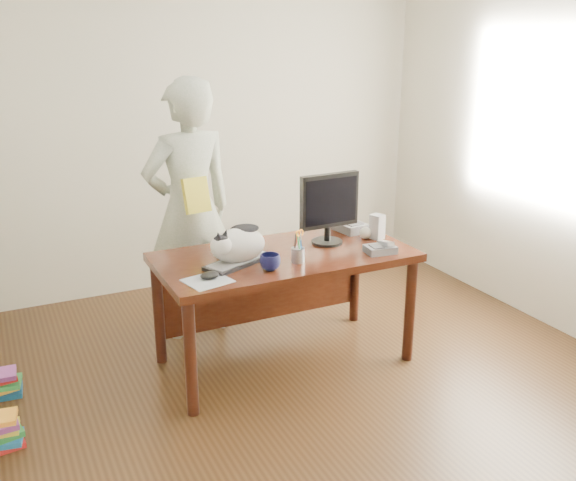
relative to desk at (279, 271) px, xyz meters
The scene contains 17 objects.
room 1.01m from the desk, 90.00° to the right, with size 4.50×4.50×4.50m.
desk is the anchor object (origin of this frame).
keyboard 0.39m from the desk, 159.17° to the right, with size 0.48×0.34×0.03m.
cat 0.46m from the desk, 158.70° to the right, with size 0.41×0.33×0.25m.
monitor 0.54m from the desk, ahead, with size 0.42×0.21×0.47m.
pen_cup 0.33m from the desk, 88.51° to the right, with size 0.10×0.10×0.20m.
mousepad 0.69m from the desk, 151.78° to the right, with size 0.28×0.26×0.01m.
mouse 0.67m from the desk, 152.51° to the right, with size 0.12×0.09×0.04m.
coffee_mug 0.41m from the desk, 123.36° to the right, with size 0.12×0.12×0.10m, color #0E1038.
phone 0.67m from the desk, 30.67° to the right, with size 0.20×0.16×0.08m.
speaker 0.73m from the desk, ahead, with size 0.10×0.10×0.17m.
baseball 0.65m from the desk, ahead, with size 0.08×0.08×0.08m.
book_stack 0.34m from the desk, 128.57° to the left, with size 0.24×0.21×0.07m.
calculator 0.66m from the desk, 13.81° to the left, with size 0.19×0.24×0.07m.
person 0.79m from the desk, 122.51° to the left, with size 0.66×0.43×1.81m, color beige.
held_book 0.75m from the desk, 131.33° to the left, with size 0.18×0.13×0.24m.
book_pile_b 1.82m from the desk, behind, with size 0.26×0.20×0.15m.
Camera 1 is at (-1.63, -2.83, 2.08)m, focal length 40.00 mm.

